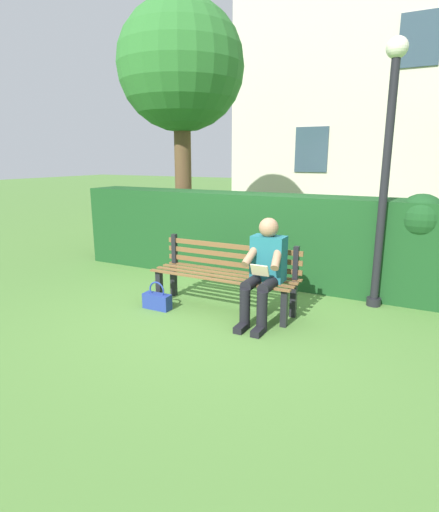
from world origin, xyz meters
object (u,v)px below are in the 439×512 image
handbag (157,300)px  lamp_post (387,157)px  person_seated (264,268)px  park_bench (226,273)px  tree (178,72)px

handbag → lamp_post: lamp_post is taller
person_seated → lamp_post: bearing=-133.9°
person_seated → park_bench: bearing=-17.0°
person_seated → lamp_post: (-1.06, -1.11, 1.21)m
tree → lamp_post: bearing=155.0°
handbag → tree: bearing=-62.1°
park_bench → person_seated: 0.62m
park_bench → handbag: bearing=30.5°
person_seated → tree: bearing=-44.8°
park_bench → tree: 4.81m
tree → handbag: bearing=117.9°
park_bench → handbag: (0.74, 0.43, -0.33)m
person_seated → handbag: 1.43m
park_bench → tree: size_ratio=0.39×
park_bench → tree: (2.47, -2.84, 3.00)m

